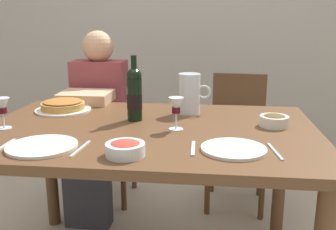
{
  "coord_description": "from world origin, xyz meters",
  "views": [
    {
      "loc": [
        0.28,
        -1.63,
        1.24
      ],
      "look_at": [
        0.08,
        0.09,
        0.8
      ],
      "focal_mm": 40.97,
      "sensor_mm": 36.0,
      "label": 1
    }
  ],
  "objects_px": {
    "water_pitcher": "(189,96)",
    "diner_left": "(96,119)",
    "wine_glass_right_diner": "(2,107)",
    "wine_glass_centre": "(176,107)",
    "salad_bowl": "(125,148)",
    "dinner_plate_left_setting": "(234,149)",
    "dinner_plate_right_setting": "(42,146)",
    "dining_table": "(149,147)",
    "wine_bottle": "(134,94)",
    "baked_tart": "(63,106)",
    "chair_right": "(237,131)",
    "olive_bowl": "(274,120)",
    "chair_left": "(107,127)"
  },
  "relations": [
    {
      "from": "wine_glass_centre",
      "to": "wine_bottle",
      "type": "bearing_deg",
      "value": 146.93
    },
    {
      "from": "dinner_plate_left_setting",
      "to": "dinner_plate_right_setting",
      "type": "distance_m",
      "value": 0.72
    },
    {
      "from": "dining_table",
      "to": "wine_glass_centre",
      "type": "distance_m",
      "value": 0.23
    },
    {
      "from": "dinner_plate_left_setting",
      "to": "chair_left",
      "type": "distance_m",
      "value": 1.44
    },
    {
      "from": "wine_glass_right_diner",
      "to": "chair_left",
      "type": "distance_m",
      "value": 1.06
    },
    {
      "from": "salad_bowl",
      "to": "wine_glass_centre",
      "type": "bearing_deg",
      "value": 67.08
    },
    {
      "from": "diner_left",
      "to": "chair_right",
      "type": "relative_size",
      "value": 1.33
    },
    {
      "from": "wine_bottle",
      "to": "baked_tart",
      "type": "relative_size",
      "value": 1.07
    },
    {
      "from": "baked_tart",
      "to": "dinner_plate_left_setting",
      "type": "distance_m",
      "value": 1.01
    },
    {
      "from": "salad_bowl",
      "to": "dinner_plate_left_setting",
      "type": "distance_m",
      "value": 0.4
    },
    {
      "from": "water_pitcher",
      "to": "olive_bowl",
      "type": "distance_m",
      "value": 0.45
    },
    {
      "from": "olive_bowl",
      "to": "dinner_plate_left_setting",
      "type": "bearing_deg",
      "value": -119.38
    },
    {
      "from": "dinner_plate_right_setting",
      "to": "diner_left",
      "type": "height_order",
      "value": "diner_left"
    },
    {
      "from": "water_pitcher",
      "to": "wine_glass_right_diner",
      "type": "distance_m",
      "value": 0.88
    },
    {
      "from": "wine_glass_centre",
      "to": "chair_left",
      "type": "bearing_deg",
      "value": 122.44
    },
    {
      "from": "salad_bowl",
      "to": "chair_right",
      "type": "bearing_deg",
      "value": 69.08
    },
    {
      "from": "wine_glass_centre",
      "to": "chair_left",
      "type": "height_order",
      "value": "wine_glass_centre"
    },
    {
      "from": "baked_tart",
      "to": "dinner_plate_left_setting",
      "type": "relative_size",
      "value": 1.19
    },
    {
      "from": "dinner_plate_right_setting",
      "to": "chair_left",
      "type": "height_order",
      "value": "chair_left"
    },
    {
      "from": "wine_glass_right_diner",
      "to": "wine_glass_centre",
      "type": "relative_size",
      "value": 0.96
    },
    {
      "from": "water_pitcher",
      "to": "olive_bowl",
      "type": "height_order",
      "value": "water_pitcher"
    },
    {
      "from": "dining_table",
      "to": "wine_glass_centre",
      "type": "height_order",
      "value": "wine_glass_centre"
    },
    {
      "from": "dining_table",
      "to": "baked_tart",
      "type": "height_order",
      "value": "baked_tart"
    },
    {
      "from": "dining_table",
      "to": "diner_left",
      "type": "height_order",
      "value": "diner_left"
    },
    {
      "from": "chair_right",
      "to": "wine_bottle",
      "type": "bearing_deg",
      "value": 59.21
    },
    {
      "from": "salad_bowl",
      "to": "wine_glass_centre",
      "type": "relative_size",
      "value": 0.98
    },
    {
      "from": "salad_bowl",
      "to": "dinner_plate_left_setting",
      "type": "xyz_separation_m",
      "value": [
        0.39,
        0.1,
        -0.02
      ]
    },
    {
      "from": "baked_tart",
      "to": "dinner_plate_left_setting",
      "type": "height_order",
      "value": "baked_tart"
    },
    {
      "from": "salad_bowl",
      "to": "dinner_plate_right_setting",
      "type": "bearing_deg",
      "value": 171.84
    },
    {
      "from": "baked_tart",
      "to": "chair_right",
      "type": "distance_m",
      "value": 1.18
    },
    {
      "from": "olive_bowl",
      "to": "diner_left",
      "type": "relative_size",
      "value": 0.11
    },
    {
      "from": "chair_right",
      "to": "wine_glass_right_diner",
      "type": "bearing_deg",
      "value": 46.36
    },
    {
      "from": "salad_bowl",
      "to": "baked_tart",
      "type": "bearing_deg",
      "value": 127.24
    },
    {
      "from": "wine_glass_right_diner",
      "to": "wine_glass_centre",
      "type": "xyz_separation_m",
      "value": [
        0.76,
        0.07,
        0.0
      ]
    },
    {
      "from": "dining_table",
      "to": "water_pitcher",
      "type": "height_order",
      "value": "water_pitcher"
    },
    {
      "from": "wine_bottle",
      "to": "baked_tart",
      "type": "distance_m",
      "value": 0.45
    },
    {
      "from": "wine_glass_right_diner",
      "to": "dinner_plate_right_setting",
      "type": "bearing_deg",
      "value": -39.37
    },
    {
      "from": "olive_bowl",
      "to": "diner_left",
      "type": "bearing_deg",
      "value": 150.66
    },
    {
      "from": "wine_glass_right_diner",
      "to": "salad_bowl",
      "type": "bearing_deg",
      "value": -24.34
    },
    {
      "from": "water_pitcher",
      "to": "baked_tart",
      "type": "height_order",
      "value": "water_pitcher"
    },
    {
      "from": "water_pitcher",
      "to": "dinner_plate_right_setting",
      "type": "bearing_deg",
      "value": -130.54
    },
    {
      "from": "dining_table",
      "to": "wine_bottle",
      "type": "relative_size",
      "value": 4.84
    },
    {
      "from": "water_pitcher",
      "to": "diner_left",
      "type": "bearing_deg",
      "value": 149.32
    },
    {
      "from": "wine_glass_right_diner",
      "to": "chair_right",
      "type": "height_order",
      "value": "wine_glass_right_diner"
    },
    {
      "from": "wine_bottle",
      "to": "dinner_plate_right_setting",
      "type": "relative_size",
      "value": 1.16
    },
    {
      "from": "baked_tart",
      "to": "olive_bowl",
      "type": "relative_size",
      "value": 2.22
    },
    {
      "from": "wine_glass_right_diner",
      "to": "chair_left",
      "type": "height_order",
      "value": "wine_glass_right_diner"
    },
    {
      "from": "wine_glass_centre",
      "to": "dining_table",
      "type": "bearing_deg",
      "value": 171.74
    },
    {
      "from": "dining_table",
      "to": "dinner_plate_right_setting",
      "type": "relative_size",
      "value": 5.63
    },
    {
      "from": "wine_bottle",
      "to": "olive_bowl",
      "type": "relative_size",
      "value": 2.37
    }
  ]
}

